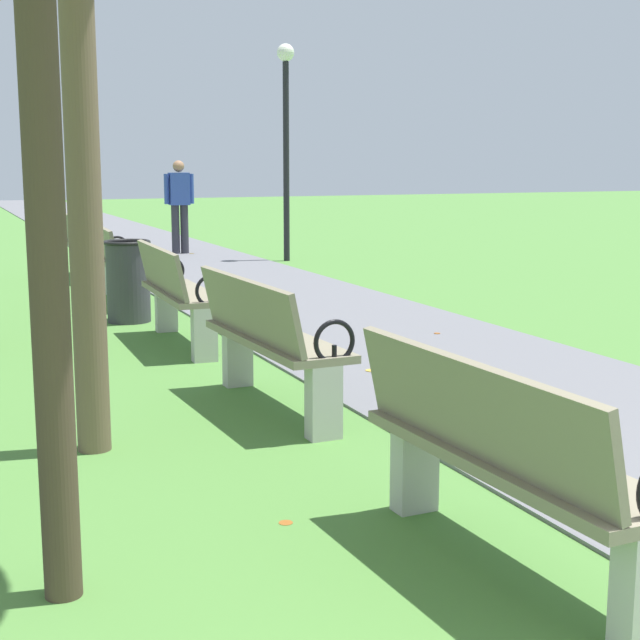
{
  "coord_description": "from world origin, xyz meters",
  "views": [
    {
      "loc": [
        -2.55,
        -0.46,
        1.65
      ],
      "look_at": [
        -0.05,
        5.47,
        0.55
      ],
      "focal_mm": 52.75,
      "sensor_mm": 36.0,
      "label": 1
    }
  ],
  "objects_px": {
    "park_bench_3": "(268,339)",
    "park_bench_4": "(177,292)",
    "park_bench_6": "(83,244)",
    "lamp_post": "(286,118)",
    "pedestrian_walking": "(179,202)",
    "trash_bin": "(128,281)",
    "park_bench_2": "(501,458)",
    "park_bench_5": "(118,262)"
  },
  "relations": [
    {
      "from": "park_bench_5",
      "to": "lamp_post",
      "type": "relative_size",
      "value": 0.47
    },
    {
      "from": "park_bench_2",
      "to": "park_bench_6",
      "type": "relative_size",
      "value": 1.01
    },
    {
      "from": "park_bench_2",
      "to": "park_bench_4",
      "type": "distance_m",
      "value": 5.12
    },
    {
      "from": "park_bench_6",
      "to": "lamp_post",
      "type": "bearing_deg",
      "value": 17.45
    },
    {
      "from": "park_bench_3",
      "to": "park_bench_4",
      "type": "height_order",
      "value": "same"
    },
    {
      "from": "park_bench_5",
      "to": "pedestrian_walking",
      "type": "bearing_deg",
      "value": 68.31
    },
    {
      "from": "pedestrian_walking",
      "to": "lamp_post",
      "type": "relative_size",
      "value": 0.47
    },
    {
      "from": "trash_bin",
      "to": "lamp_post",
      "type": "bearing_deg",
      "value": 53.67
    },
    {
      "from": "park_bench_2",
      "to": "park_bench_3",
      "type": "bearing_deg",
      "value": 90.0
    },
    {
      "from": "park_bench_5",
      "to": "park_bench_3",
      "type": "bearing_deg",
      "value": -90.0
    },
    {
      "from": "park_bench_4",
      "to": "trash_bin",
      "type": "height_order",
      "value": "park_bench_4"
    },
    {
      "from": "park_bench_3",
      "to": "park_bench_2",
      "type": "bearing_deg",
      "value": -90.0
    },
    {
      "from": "park_bench_3",
      "to": "pedestrian_walking",
      "type": "bearing_deg",
      "value": 78.6
    },
    {
      "from": "park_bench_4",
      "to": "pedestrian_walking",
      "type": "xyz_separation_m",
      "value": [
        2.11,
        8.06,
        0.44
      ]
    },
    {
      "from": "park_bench_3",
      "to": "trash_bin",
      "type": "distance_m",
      "value": 3.85
    },
    {
      "from": "park_bench_3",
      "to": "park_bench_5",
      "type": "relative_size",
      "value": 1.0
    },
    {
      "from": "park_bench_6",
      "to": "trash_bin",
      "type": "height_order",
      "value": "park_bench_6"
    },
    {
      "from": "park_bench_6",
      "to": "lamp_post",
      "type": "distance_m",
      "value": 4.06
    },
    {
      "from": "park_bench_4",
      "to": "park_bench_5",
      "type": "bearing_deg",
      "value": 90.0
    },
    {
      "from": "park_bench_6",
      "to": "lamp_post",
      "type": "relative_size",
      "value": 0.46
    },
    {
      "from": "park_bench_2",
      "to": "park_bench_3",
      "type": "relative_size",
      "value": 1.0
    },
    {
      "from": "park_bench_5",
      "to": "trash_bin",
      "type": "xyz_separation_m",
      "value": [
        -0.15,
        -1.32,
        -0.06
      ]
    },
    {
      "from": "park_bench_4",
      "to": "park_bench_5",
      "type": "distance_m",
      "value": 2.76
    },
    {
      "from": "park_bench_2",
      "to": "trash_bin",
      "type": "xyz_separation_m",
      "value": [
        -0.15,
        6.56,
        -0.06
      ]
    },
    {
      "from": "park_bench_3",
      "to": "park_bench_6",
      "type": "distance_m",
      "value": 7.67
    },
    {
      "from": "park_bench_3",
      "to": "park_bench_4",
      "type": "relative_size",
      "value": 1.0
    },
    {
      "from": "park_bench_3",
      "to": "lamp_post",
      "type": "relative_size",
      "value": 0.46
    },
    {
      "from": "pedestrian_walking",
      "to": "lamp_post",
      "type": "distance_m",
      "value": 2.58
    },
    {
      "from": "park_bench_2",
      "to": "park_bench_4",
      "type": "xyz_separation_m",
      "value": [
        -0.0,
        5.12,
        0.0
      ]
    },
    {
      "from": "park_bench_2",
      "to": "trash_bin",
      "type": "distance_m",
      "value": 6.56
    },
    {
      "from": "park_bench_2",
      "to": "pedestrian_walking",
      "type": "distance_m",
      "value": 13.36
    },
    {
      "from": "park_bench_6",
      "to": "pedestrian_walking",
      "type": "bearing_deg",
      "value": 52.97
    },
    {
      "from": "park_bench_5",
      "to": "trash_bin",
      "type": "distance_m",
      "value": 1.33
    },
    {
      "from": "park_bench_2",
      "to": "pedestrian_walking",
      "type": "height_order",
      "value": "pedestrian_walking"
    },
    {
      "from": "pedestrian_walking",
      "to": "park_bench_2",
      "type": "bearing_deg",
      "value": -99.09
    },
    {
      "from": "park_bench_4",
      "to": "park_bench_6",
      "type": "xyz_separation_m",
      "value": [
        -0.0,
        5.27,
        0.0
      ]
    },
    {
      "from": "park_bench_5",
      "to": "park_bench_6",
      "type": "height_order",
      "value": "same"
    },
    {
      "from": "park_bench_2",
      "to": "park_bench_6",
      "type": "height_order",
      "value": "same"
    },
    {
      "from": "park_bench_3",
      "to": "park_bench_6",
      "type": "xyz_separation_m",
      "value": [
        -0.0,
        7.67,
        0.0
      ]
    },
    {
      "from": "park_bench_2",
      "to": "park_bench_4",
      "type": "height_order",
      "value": "same"
    },
    {
      "from": "park_bench_3",
      "to": "lamp_post",
      "type": "distance_m",
      "value": 9.59
    },
    {
      "from": "pedestrian_walking",
      "to": "trash_bin",
      "type": "xyz_separation_m",
      "value": [
        -2.26,
        -6.62,
        -0.5
      ]
    }
  ]
}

